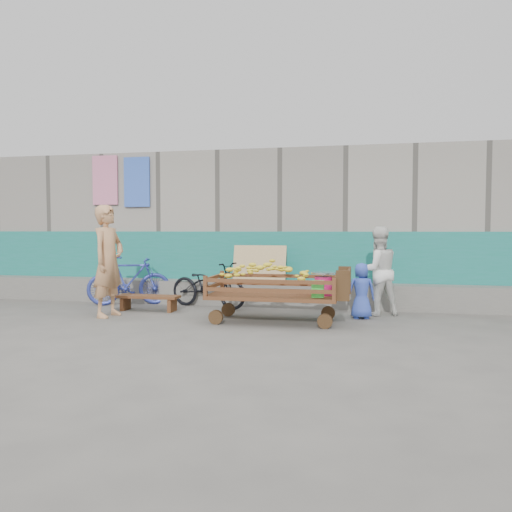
% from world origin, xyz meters
% --- Properties ---
extents(ground, '(80.00, 80.00, 0.00)m').
position_xyz_m(ground, '(0.00, 0.00, 0.00)').
color(ground, '#53514D').
rests_on(ground, ground).
extents(building_wall, '(12.00, 3.50, 3.00)m').
position_xyz_m(building_wall, '(-0.00, 4.05, 1.47)').
color(building_wall, gray).
rests_on(building_wall, ground).
extents(banana_cart, '(2.16, 0.99, 0.92)m').
position_xyz_m(banana_cart, '(0.79, 0.71, 0.62)').
color(banana_cart, '#523017').
rests_on(banana_cart, ground).
extents(bench, '(1.11, 0.33, 0.28)m').
position_xyz_m(bench, '(-1.52, 1.32, 0.20)').
color(bench, '#523017').
rests_on(bench, ground).
extents(vendor_man, '(0.53, 0.73, 1.84)m').
position_xyz_m(vendor_man, '(-1.92, 0.65, 0.92)').
color(vendor_man, tan).
rests_on(vendor_man, ground).
extents(woman, '(0.88, 0.80, 1.49)m').
position_xyz_m(woman, '(2.43, 1.71, 0.75)').
color(woman, white).
rests_on(woman, ground).
extents(child, '(0.49, 0.36, 0.90)m').
position_xyz_m(child, '(2.17, 1.31, 0.45)').
color(child, '#324DB8').
rests_on(child, ground).
extents(bicycle_dark, '(1.69, 1.01, 0.84)m').
position_xyz_m(bicycle_dark, '(-0.59, 1.90, 0.42)').
color(bicycle_dark, black).
rests_on(bicycle_dark, ground).
extents(bicycle_blue, '(1.61, 1.01, 0.94)m').
position_xyz_m(bicycle_blue, '(-2.16, 1.89, 0.47)').
color(bicycle_blue, '#2E3B9A').
rests_on(bicycle_blue, ground).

